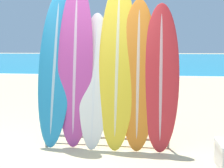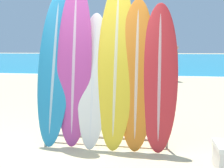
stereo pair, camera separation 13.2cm
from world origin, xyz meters
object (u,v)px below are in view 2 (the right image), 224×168
(surfboard_rack, at_px, (104,117))
(surfboard_slot_2, at_px, (93,79))
(surfboard_slot_1, at_px, (74,63))
(person_far_left, at_px, (176,62))
(surfboard_slot_3, at_px, (116,63))
(person_near_water, at_px, (114,63))
(surfboard_slot_4, at_px, (137,73))
(surfboard_slot_5, at_px, (159,76))
(person_mid_beach, at_px, (143,65))
(surfboard_slot_0, at_px, (54,67))

(surfboard_rack, relative_size, surfboard_slot_2, 0.95)
(surfboard_slot_1, xyz_separation_m, person_far_left, (2.20, 8.56, -0.38))
(surfboard_slot_3, relative_size, person_near_water, 1.67)
(surfboard_slot_4, bearing_deg, person_far_left, 81.93)
(person_near_water, bearing_deg, surfboard_rack, 26.12)
(surfboard_slot_1, height_order, surfboard_slot_4, surfboard_slot_1)
(surfboard_slot_3, distance_m, surfboard_slot_5, 0.69)
(person_mid_beach, bearing_deg, person_near_water, 21.52)
(surfboard_slot_0, relative_size, person_near_water, 1.58)
(person_far_left, bearing_deg, surfboard_slot_1, -1.04)
(person_mid_beach, bearing_deg, surfboard_rack, 173.28)
(surfboard_slot_4, bearing_deg, surfboard_slot_3, 173.29)
(surfboard_slot_2, bearing_deg, surfboard_slot_4, 0.83)
(surfboard_slot_4, relative_size, person_far_left, 1.38)
(person_near_water, bearing_deg, surfboard_slot_1, 22.76)
(surfboard_slot_1, bearing_deg, person_near_water, 94.51)
(surfboard_slot_3, bearing_deg, person_near_water, 99.20)
(surfboard_slot_1, bearing_deg, surfboard_slot_4, -0.55)
(person_near_water, bearing_deg, person_mid_beach, 41.24)
(person_mid_beach, relative_size, person_far_left, 1.08)
(surfboard_slot_4, bearing_deg, person_near_water, 101.39)
(surfboard_slot_2, distance_m, surfboard_slot_3, 0.43)
(surfboard_slot_3, relative_size, surfboard_slot_4, 1.13)
(surfboard_slot_0, bearing_deg, person_mid_beach, 74.36)
(surfboard_slot_3, distance_m, surfboard_slot_4, 0.36)
(surfboard_slot_5, bearing_deg, person_far_left, 84.18)
(surfboard_rack, relative_size, person_near_water, 1.29)
(surfboard_slot_2, height_order, surfboard_slot_3, surfboard_slot_3)
(surfboard_rack, distance_m, surfboard_slot_1, 0.96)
(surfboard_rack, distance_m, person_far_left, 8.79)
(surfboard_slot_5, height_order, person_far_left, surfboard_slot_5)
(surfboard_slot_3, bearing_deg, surfboard_slot_5, -4.75)
(surfboard_slot_2, xyz_separation_m, surfboard_slot_4, (0.67, 0.01, 0.10))
(surfboard_rack, bearing_deg, surfboard_slot_0, 174.97)
(person_near_water, xyz_separation_m, person_mid_beach, (1.52, -3.59, 0.13))
(surfboard_slot_0, height_order, surfboard_slot_2, surfboard_slot_0)
(person_far_left, bearing_deg, surfboard_rack, 2.09)
(person_far_left, bearing_deg, surfboard_slot_3, 3.15)
(surfboard_slot_4, bearing_deg, person_mid_beach, 91.20)
(surfboard_slot_2, xyz_separation_m, person_mid_beach, (0.58, 4.43, -0.07))
(surfboard_slot_3, height_order, person_near_water, surfboard_slot_3)
(surfboard_slot_3, relative_size, person_mid_beach, 1.45)
(surfboard_rack, bearing_deg, person_far_left, 78.71)
(surfboard_rack, height_order, person_near_water, person_near_water)
(surfboard_slot_1, bearing_deg, surfboard_slot_3, 2.47)
(person_near_water, xyz_separation_m, person_far_left, (2.83, 0.55, 0.06))
(surfboard_slot_0, xyz_separation_m, person_mid_beach, (1.23, 4.39, -0.25))
(surfboard_rack, relative_size, surfboard_slot_1, 0.78)
(surfboard_slot_1, xyz_separation_m, surfboard_slot_4, (0.98, -0.01, -0.14))
(surfboard_slot_2, distance_m, surfboard_slot_4, 0.68)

